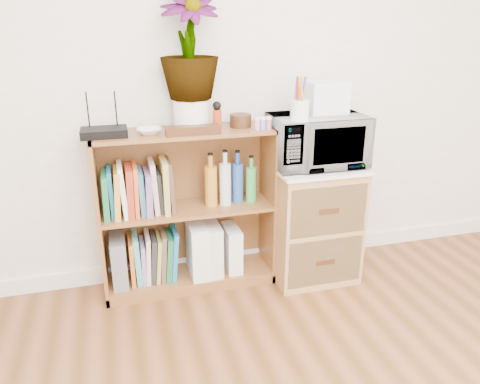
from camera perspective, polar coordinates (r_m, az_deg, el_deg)
name	(u,v)px	position (r m, az deg, el deg)	size (l,w,h in m)	color
skirting_board	(239,257)	(3.10, -0.08, -7.95)	(4.00, 0.02, 0.10)	white
bookshelf	(188,211)	(2.73, -6.42, -2.33)	(1.00, 0.30, 0.95)	brown
wicker_unit	(311,222)	(2.91, 8.68, -3.61)	(0.50, 0.45, 0.70)	#9E7542
microwave	(317,140)	(2.73, 9.34, 6.23)	(0.53, 0.36, 0.29)	silver
pen_cup	(300,110)	(2.54, 7.29, 9.87)	(0.10, 0.10, 0.11)	white
small_appliance	(325,97)	(2.77, 10.36, 11.30)	(0.22, 0.19, 0.18)	white
router	(104,132)	(2.53, -16.24, 7.00)	(0.23, 0.16, 0.04)	black
white_bowl	(149,131)	(2.53, -11.03, 7.30)	(0.13, 0.13, 0.03)	silver
plant_pot	(192,114)	(2.59, -5.92, 9.40)	(0.19, 0.19, 0.17)	white
potted_plant	(189,46)	(2.55, -6.22, 17.29)	(0.31, 0.31, 0.55)	#427D32
trinket_box	(193,130)	(2.48, -5.74, 7.52)	(0.29, 0.07, 0.05)	#3A2010
kokeshi_doll	(217,120)	(2.56, -2.81, 8.74)	(0.05, 0.05, 0.11)	#A63014
wooden_bowl	(241,121)	(2.65, 0.07, 8.70)	(0.12, 0.12, 0.07)	#351B0E
paint_jars	(263,125)	(2.58, 2.81, 8.22)	(0.11, 0.04, 0.06)	pink
file_box	(119,260)	(2.81, -14.55, -8.07)	(0.09, 0.23, 0.29)	slate
magazine_holder_left	(197,248)	(2.83, -5.22, -6.84)	(0.10, 0.26, 0.33)	white
magazine_holder_mid	(211,247)	(2.84, -3.55, -6.75)	(0.10, 0.25, 0.31)	silver
magazine_holder_right	(232,248)	(2.88, -1.04, -6.80)	(0.09, 0.22, 0.27)	white
cookbooks	(138,190)	(2.64, -12.31, 0.29)	(0.39, 0.20, 0.30)	#1E7140
liquor_bottles	(229,179)	(2.71, -1.37, 1.62)	(0.31, 0.07, 0.32)	#C47D24
lower_books	(153,257)	(2.82, -10.54, -7.76)	(0.28, 0.19, 0.30)	#C35F22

